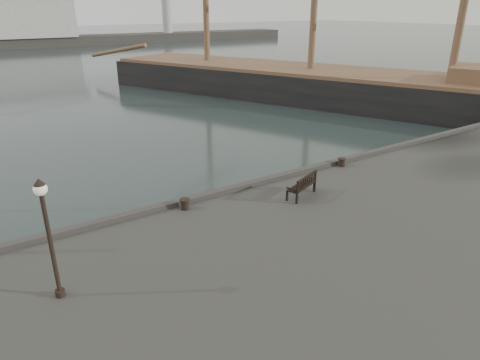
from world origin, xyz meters
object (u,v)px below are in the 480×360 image
at_px(bollard_right, 342,162).
at_px(tall_ship_main, 309,90).
at_px(bench, 302,189).
at_px(lamp_post, 47,224).
at_px(bollard_left, 185,204).

distance_m(bollard_right, tall_ship_main, 22.77).
relative_size(bench, bollard_right, 4.17).
bearing_deg(lamp_post, bench, 8.26).
relative_size(bench, tall_ship_main, 0.04).
height_order(bollard_left, tall_ship_main, tall_ship_main).
height_order(bollard_left, bollard_right, bollard_left).
bearing_deg(bollard_left, tall_ship_main, 39.33).
relative_size(bollard_left, tall_ship_main, 0.01).
relative_size(bollard_left, bollard_right, 1.02).
distance_m(bench, bollard_right, 3.90).
distance_m(bollard_left, tall_ship_main, 28.28).
relative_size(bollard_left, lamp_post, 0.12).
relative_size(bollard_right, lamp_post, 0.12).
bearing_deg(tall_ship_main, bench, -156.50).
xyz_separation_m(bench, bollard_right, (3.61, 1.48, -0.08)).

